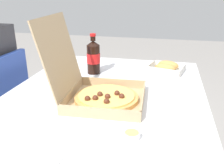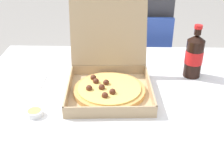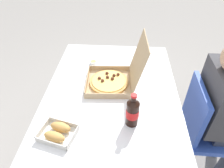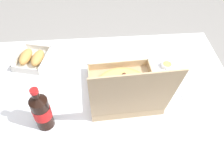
{
  "view_description": "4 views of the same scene",
  "coord_description": "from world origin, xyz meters",
  "px_view_note": "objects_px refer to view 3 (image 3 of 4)",
  "views": [
    {
      "loc": [
        -0.99,
        -0.26,
        1.17
      ],
      "look_at": [
        -0.03,
        -0.04,
        0.78
      ],
      "focal_mm": 39.59,
      "sensor_mm": 36.0,
      "label": 1
    },
    {
      "loc": [
        -0.03,
        -0.96,
        1.29
      ],
      "look_at": [
        -0.05,
        -0.02,
        0.75
      ],
      "focal_mm": 46.05,
      "sensor_mm": 36.0,
      "label": 2
    },
    {
      "loc": [
        1.04,
        0.07,
        1.64
      ],
      "look_at": [
        -0.03,
        0.0,
        0.73
      ],
      "focal_mm": 32.24,
      "sensor_mm": 36.0,
      "label": 3
    },
    {
      "loc": [
        0.05,
        0.7,
        1.57
      ],
      "look_at": [
        -0.01,
        -0.05,
        0.73
      ],
      "focal_mm": 37.81,
      "sensor_mm": 36.0,
      "label": 4
    }
  ],
  "objects_px": {
    "chair": "(206,126)",
    "paper_menu": "(124,56)",
    "bread_side_box": "(58,132)",
    "dipping_sauce_cup": "(93,62)",
    "pizza_box_open": "(114,78)",
    "cola_bottle": "(133,112)"
  },
  "relations": [
    {
      "from": "bread_side_box",
      "to": "dipping_sauce_cup",
      "type": "relative_size",
      "value": 3.95
    },
    {
      "from": "pizza_box_open",
      "to": "dipping_sauce_cup",
      "type": "xyz_separation_m",
      "value": [
        -0.25,
        -0.18,
        -0.04
      ]
    },
    {
      "from": "chair",
      "to": "cola_bottle",
      "type": "height_order",
      "value": "cola_bottle"
    },
    {
      "from": "chair",
      "to": "paper_menu",
      "type": "bearing_deg",
      "value": -131.22
    },
    {
      "from": "dipping_sauce_cup",
      "to": "paper_menu",
      "type": "bearing_deg",
      "value": 116.93
    },
    {
      "from": "pizza_box_open",
      "to": "bread_side_box",
      "type": "relative_size",
      "value": 1.85
    },
    {
      "from": "chair",
      "to": "paper_menu",
      "type": "relative_size",
      "value": 3.95
    },
    {
      "from": "cola_bottle",
      "to": "dipping_sauce_cup",
      "type": "xyz_separation_m",
      "value": [
        -0.6,
        -0.31,
        -0.08
      ]
    },
    {
      "from": "paper_menu",
      "to": "dipping_sauce_cup",
      "type": "xyz_separation_m",
      "value": [
        0.13,
        -0.25,
        0.01
      ]
    },
    {
      "from": "pizza_box_open",
      "to": "dipping_sauce_cup",
      "type": "relative_size",
      "value": 7.33
    },
    {
      "from": "bread_side_box",
      "to": "dipping_sauce_cup",
      "type": "height_order",
      "value": "bread_side_box"
    },
    {
      "from": "pizza_box_open",
      "to": "chair",
      "type": "bearing_deg",
      "value": 76.96
    },
    {
      "from": "chair",
      "to": "dipping_sauce_cup",
      "type": "bearing_deg",
      "value": -115.16
    },
    {
      "from": "chair",
      "to": "bread_side_box",
      "type": "relative_size",
      "value": 3.75
    },
    {
      "from": "pizza_box_open",
      "to": "cola_bottle",
      "type": "height_order",
      "value": "pizza_box_open"
    },
    {
      "from": "chair",
      "to": "cola_bottle",
      "type": "xyz_separation_m",
      "value": [
        0.19,
        -0.55,
        0.32
      ]
    },
    {
      "from": "bread_side_box",
      "to": "dipping_sauce_cup",
      "type": "xyz_separation_m",
      "value": [
        -0.71,
        0.1,
        -0.01
      ]
    },
    {
      "from": "cola_bottle",
      "to": "paper_menu",
      "type": "xyz_separation_m",
      "value": [
        -0.72,
        -0.05,
        -0.09
      ]
    },
    {
      "from": "paper_menu",
      "to": "dipping_sauce_cup",
      "type": "bearing_deg",
      "value": -62.56
    },
    {
      "from": "chair",
      "to": "pizza_box_open",
      "type": "xyz_separation_m",
      "value": [
        -0.16,
        -0.68,
        0.28
      ]
    },
    {
      "from": "bread_side_box",
      "to": "paper_menu",
      "type": "bearing_deg",
      "value": 157.45
    },
    {
      "from": "paper_menu",
      "to": "dipping_sauce_cup",
      "type": "distance_m",
      "value": 0.28
    }
  ]
}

